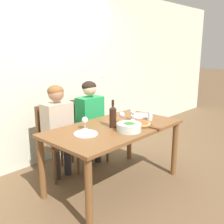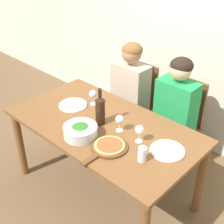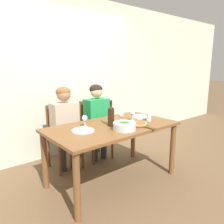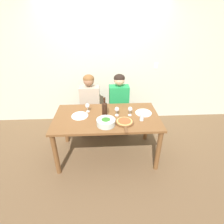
{
  "view_description": "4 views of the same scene",
  "coord_description": "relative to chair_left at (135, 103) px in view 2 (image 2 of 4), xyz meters",
  "views": [
    {
      "loc": [
        -2.23,
        -2.05,
        1.7
      ],
      "look_at": [
        0.13,
        0.15,
        0.91
      ],
      "focal_mm": 42.0,
      "sensor_mm": 36.0,
      "label": 1
    },
    {
      "loc": [
        1.57,
        -1.57,
        2.27
      ],
      "look_at": [
        0.1,
        0.0,
        0.94
      ],
      "focal_mm": 50.0,
      "sensor_mm": 36.0,
      "label": 2
    },
    {
      "loc": [
        -1.74,
        -2.11,
        1.55
      ],
      "look_at": [
        0.01,
        0.02,
        0.95
      ],
      "focal_mm": 35.0,
      "sensor_mm": 36.0,
      "label": 3
    },
    {
      "loc": [
        -0.04,
        -2.41,
        2.19
      ],
      "look_at": [
        0.09,
        0.06,
        0.82
      ],
      "focal_mm": 28.0,
      "sensor_mm": 36.0,
      "label": 4
    }
  ],
  "objects": [
    {
      "name": "broccoli_bowl",
      "position": [
        0.29,
        -1.07,
        0.31
      ],
      "size": [
        0.28,
        0.28,
        0.1
      ],
      "color": "silver",
      "rests_on": "dining_table"
    },
    {
      "name": "ground_plane",
      "position": [
        0.31,
        -0.82,
        -0.52
      ],
      "size": [
        40.0,
        40.0,
        0.0
      ],
      "primitive_type": "plane",
      "color": "brown"
    },
    {
      "name": "dinner_plate_left",
      "position": [
        -0.12,
        -0.79,
        0.27
      ],
      "size": [
        0.27,
        0.27,
        0.02
      ],
      "color": "white",
      "rests_on": "dining_table"
    },
    {
      "name": "wine_glass_centre",
      "position": [
        0.47,
        -0.8,
        0.36
      ],
      "size": [
        0.07,
        0.07,
        0.15
      ],
      "color": "silver",
      "rests_on": "dining_table"
    },
    {
      "name": "dining_table",
      "position": [
        0.31,
        -0.82,
        0.15
      ],
      "size": [
        1.68,
        0.91,
        0.78
      ],
      "color": "brown",
      "rests_on": "ground"
    },
    {
      "name": "chair_left",
      "position": [
        0.0,
        0.0,
        0.0
      ],
      "size": [
        0.42,
        0.42,
        0.96
      ],
      "color": "brown",
      "rests_on": "ground"
    },
    {
      "name": "pizza_on_board",
      "position": [
        0.57,
        -1.03,
        0.27
      ],
      "size": [
        0.28,
        0.42,
        0.04
      ],
      "color": "brown",
      "rests_on": "dining_table"
    },
    {
      "name": "chair_right",
      "position": [
        0.57,
        0.0,
        0.0
      ],
      "size": [
        0.42,
        0.42,
        0.96
      ],
      "color": "brown",
      "rests_on": "ground"
    },
    {
      "name": "person_man",
      "position": [
        0.57,
        -0.11,
        0.23
      ],
      "size": [
        0.47,
        0.51,
        1.24
      ],
      "color": "#28282D",
      "rests_on": "ground"
    },
    {
      "name": "dinner_plate_right",
      "position": [
        0.92,
        -0.75,
        0.27
      ],
      "size": [
        0.27,
        0.27,
        0.02
      ],
      "color": "white",
      "rests_on": "dining_table"
    },
    {
      "name": "person_woman",
      "position": [
        0.0,
        -0.11,
        0.23
      ],
      "size": [
        0.47,
        0.51,
        1.24
      ],
      "color": "#28282D",
      "rests_on": "ground"
    },
    {
      "name": "wine_glass_right",
      "position": [
        0.69,
        -0.81,
        0.36
      ],
      "size": [
        0.07,
        0.07,
        0.15
      ],
      "color": "silver",
      "rests_on": "dining_table"
    },
    {
      "name": "wine_bottle",
      "position": [
        0.28,
        -0.83,
        0.39
      ],
      "size": [
        0.08,
        0.08,
        0.33
      ],
      "color": "black",
      "rests_on": "dining_table"
    },
    {
      "name": "back_wall",
      "position": [
        0.31,
        0.49,
        0.83
      ],
      "size": [
        10.0,
        0.06,
        2.7
      ],
      "color": "beige",
      "rests_on": "ground"
    },
    {
      "name": "water_tumbler",
      "position": [
        0.85,
        -0.97,
        0.31
      ],
      "size": [
        0.07,
        0.07,
        0.11
      ],
      "color": "silver",
      "rests_on": "dining_table"
    },
    {
      "name": "wine_glass_left",
      "position": [
        -0.0,
        -0.65,
        0.36
      ],
      "size": [
        0.07,
        0.07,
        0.15
      ],
      "color": "silver",
      "rests_on": "dining_table"
    }
  ]
}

